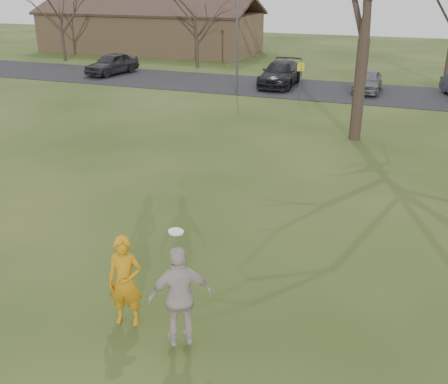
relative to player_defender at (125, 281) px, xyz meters
The scene contains 11 objects.
ground 1.21m from the player_defender, 20.21° to the right, with size 120.00×120.00×0.00m, color #1E380F.
parking_strip 24.77m from the player_defender, 88.40° to the left, with size 62.00×6.50×0.04m, color black.
player_defender is the anchor object (origin of this frame).
car_0 29.79m from the player_defender, 122.20° to the left, with size 1.77×4.40×1.50m, color #28282A.
car_3 25.52m from the player_defender, 97.58° to the left, with size 2.12×5.21×1.51m, color black.
car_4 25.28m from the player_defender, 85.11° to the left, with size 1.54×3.82×1.30m, color slate.
catching_play 1.44m from the player_defender, 15.09° to the right, with size 1.24×1.06×2.31m.
building 42.41m from the player_defender, 117.09° to the left, with size 20.60×8.50×5.14m.
lamp_post 23.07m from the player_defender, 103.42° to the left, with size 0.34×0.34×6.27m.
sign_yellow 21.79m from the player_defender, 93.45° to the left, with size 0.35×0.35×2.08m.
small_tree_row 30.38m from the player_defender, 80.34° to the left, with size 55.00×5.90×8.50m.
Camera 1 is at (4.12, -7.16, 6.45)m, focal length 41.15 mm.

